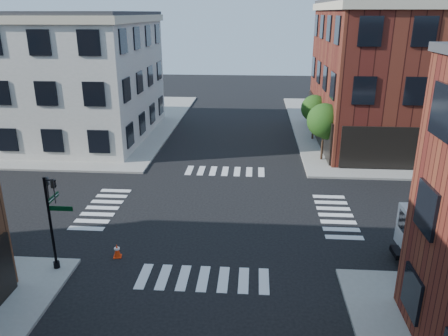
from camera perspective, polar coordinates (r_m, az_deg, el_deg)
name	(u,v)px	position (r m, az deg, el deg)	size (l,w,h in m)	color
ground	(217,212)	(26.19, -0.92, -5.70)	(120.00, 120.00, 0.00)	black
sidewalk_ne	(441,129)	(49.66, 26.44, 4.64)	(30.00, 30.00, 0.15)	gray
sidewalk_nw	(41,121)	(51.43, -22.82, 5.62)	(30.00, 30.00, 0.15)	gray
building_nw	(28,78)	(45.21, -24.21, 10.73)	(22.00, 16.00, 11.00)	beige
tree_near	(325,122)	(34.92, 13.04, 5.82)	(2.69, 2.69, 4.49)	black
tree_far	(315,110)	(40.77, 11.81, 7.45)	(2.43, 2.43, 4.07)	black
signal_pole	(52,213)	(20.82, -21.54, -5.49)	(1.29, 1.24, 4.60)	black
traffic_cone	(117,251)	(22.12, -13.79, -10.44)	(0.44, 0.44, 0.70)	#FF350B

